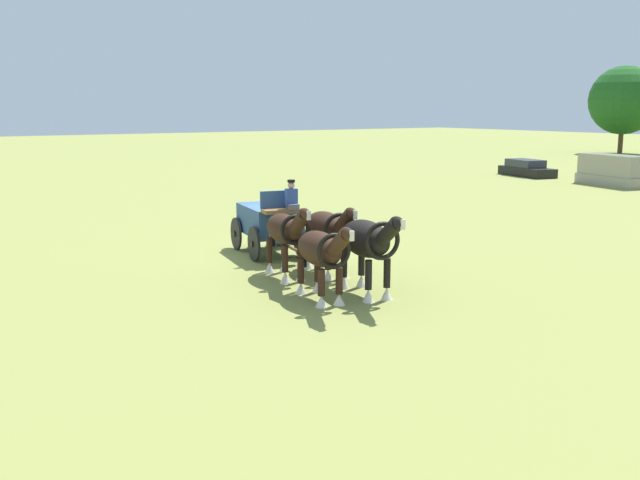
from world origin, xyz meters
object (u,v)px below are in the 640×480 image
(show_wagon, at_px, (269,222))
(draft_horse_lead_off, at_px, (322,252))
(draft_horse_lead_near, at_px, (367,242))
(parked_vehicle_a, at_px, (526,169))
(draft_horse_rear_near, at_px, (328,230))
(parked_vehicle_b, at_px, (612,171))
(draft_horse_rear_off, at_px, (286,232))

(show_wagon, height_order, draft_horse_lead_off, show_wagon)
(show_wagon, height_order, draft_horse_lead_near, show_wagon)
(show_wagon, bearing_deg, parked_vehicle_a, 115.63)
(draft_horse_rear_near, relative_size, parked_vehicle_a, 0.66)
(draft_horse_lead_near, bearing_deg, draft_horse_rear_near, 169.51)
(draft_horse_lead_near, height_order, draft_horse_lead_off, draft_horse_lead_near)
(draft_horse_rear_near, height_order, parked_vehicle_b, draft_horse_rear_near)
(parked_vehicle_a, xyz_separation_m, parked_vehicle_b, (7.20, -0.42, 0.43))
(draft_horse_lead_off, bearing_deg, draft_horse_lead_near, 80.25)
(draft_horse_lead_near, distance_m, parked_vehicle_b, 31.73)
(show_wagon, relative_size, parked_vehicle_b, 1.10)
(draft_horse_rear_near, bearing_deg, draft_horse_lead_off, -36.96)
(parked_vehicle_a, bearing_deg, draft_horse_lead_off, -57.29)
(draft_horse_lead_near, relative_size, parked_vehicle_a, 0.65)
(draft_horse_rear_off, xyz_separation_m, parked_vehicle_a, (-17.20, 30.27, -0.85))
(draft_horse_rear_off, bearing_deg, parked_vehicle_b, 108.51)
(draft_horse_lead_near, xyz_separation_m, parked_vehicle_a, (-19.97, 29.47, -0.93))
(draft_horse_lead_near, distance_m, parked_vehicle_a, 35.61)
(draft_horse_rear_off, distance_m, draft_horse_lead_off, 2.60)
(show_wagon, distance_m, parked_vehicle_b, 29.36)
(parked_vehicle_a, bearing_deg, show_wagon, -64.37)
(draft_horse_rear_off, xyz_separation_m, draft_horse_lead_off, (2.55, -0.47, -0.08))
(draft_horse_lead_near, bearing_deg, parked_vehicle_a, 124.13)
(show_wagon, relative_size, draft_horse_rear_near, 1.73)
(draft_horse_rear_near, xyz_separation_m, parked_vehicle_b, (-10.22, 28.57, -0.39))
(draft_horse_rear_near, distance_m, parked_vehicle_a, 33.83)
(draft_horse_rear_off, bearing_deg, show_wagon, 158.78)
(parked_vehicle_a, height_order, parked_vehicle_b, parked_vehicle_b)
(draft_horse_lead_near, xyz_separation_m, parked_vehicle_b, (-12.77, 29.04, -0.50))
(parked_vehicle_b, bearing_deg, parked_vehicle_a, 176.66)
(parked_vehicle_b, bearing_deg, show_wagon, -76.78)
(draft_horse_rear_near, height_order, draft_horse_lead_off, draft_horse_rear_near)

